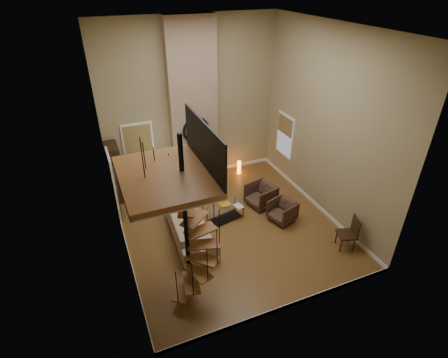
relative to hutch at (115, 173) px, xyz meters
name	(u,v)px	position (x,y,z in m)	size (l,w,h in m)	color
ground	(229,225)	(2.81, -2.81, -0.95)	(6.00, 6.50, 0.01)	olive
back_wall	(191,104)	(2.81, 0.44, 1.80)	(6.00, 0.02, 5.50)	#9C8D65
front_wall	(299,210)	(2.81, -6.06, 1.80)	(6.00, 0.02, 5.50)	#9C8D65
left_wall	(111,163)	(-0.19, -2.81, 1.80)	(0.02, 6.50, 5.50)	#9C8D65
right_wall	(326,125)	(5.81, -2.81, 1.80)	(0.02, 6.50, 5.50)	#9C8D65
ceiling	(231,28)	(2.81, -2.81, 4.54)	(6.00, 6.50, 0.01)	silver
baseboard_back	(195,173)	(2.81, 0.43, -0.89)	(6.00, 0.02, 0.12)	white
baseboard_front	(286,307)	(2.81, -6.05, -0.89)	(6.00, 0.02, 0.12)	white
baseboard_left	(128,250)	(-0.18, -2.81, -0.89)	(0.02, 6.50, 0.12)	white
baseboard_right	(313,202)	(5.80, -2.81, -0.89)	(0.02, 6.50, 0.12)	white
chimney_breast	(193,105)	(2.81, 0.25, 1.80)	(1.60, 0.38, 5.50)	#997D63
hearth	(201,183)	(2.81, -0.24, -0.93)	(1.50, 0.60, 0.04)	black
firebox	(198,167)	(2.81, 0.05, -0.40)	(0.95, 0.02, 0.72)	black
mantel	(198,152)	(2.81, -0.03, 0.20)	(1.70, 0.18, 0.06)	white
mirror_frame	(196,130)	(2.81, 0.03, 1.00)	(0.94, 0.94, 0.10)	black
mirror_disc	(196,130)	(2.81, 0.04, 1.00)	(0.80, 0.80, 0.01)	white
vase_left	(182,151)	(2.26, 0.01, 0.35)	(0.24, 0.24, 0.25)	black
vase_right	(213,146)	(3.41, 0.01, 0.33)	(0.20, 0.20, 0.21)	#17524D
window_back	(138,144)	(0.91, 0.42, 0.67)	(1.02, 0.06, 1.52)	white
window_right	(285,135)	(5.78, -0.81, 0.68)	(0.06, 1.02, 1.52)	white
entry_door	(114,186)	(-0.15, -1.01, 0.10)	(0.10, 1.05, 2.16)	white
loft	(170,173)	(0.76, -4.61, 2.29)	(1.70, 2.20, 1.09)	#935D30
spiral_stair	(187,228)	(1.02, -4.60, 0.83)	(1.47, 1.47, 4.06)	black
hutch	(115,173)	(0.00, 0.00, 0.00)	(0.41, 0.87, 1.94)	#331D11
sofa	(190,226)	(1.56, -2.88, -0.55)	(2.48, 0.97, 0.72)	tan
armchair_near	(263,195)	(4.25, -2.18, -0.60)	(0.81, 0.83, 0.75)	#482F21
armchair_far	(284,210)	(4.44, -3.17, -0.60)	(0.70, 0.72, 0.65)	#482F21
coffee_table	(225,211)	(2.83, -2.46, -0.67)	(1.18, 0.77, 0.43)	silver
bowl	(225,205)	(2.83, -2.41, -0.45)	(0.35, 0.35, 0.09)	gold
book	(238,206)	(3.18, -2.61, -0.49)	(0.22, 0.29, 0.03)	gray
floor_lamp	(163,160)	(1.46, -0.61, 0.46)	(0.43, 0.43, 1.75)	black
accent_lamp	(239,167)	(4.38, -0.08, -0.70)	(0.14, 0.14, 0.50)	orange
side_chair	(350,232)	(5.44, -4.92, -0.42)	(0.59, 0.59, 0.99)	#331D11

